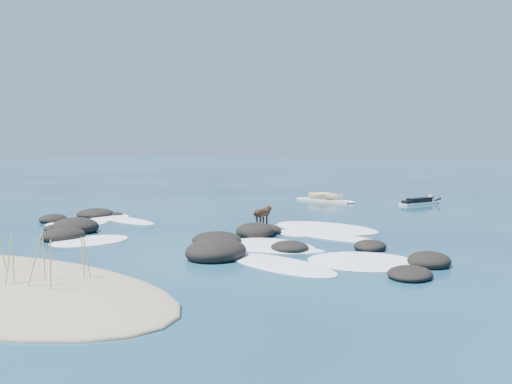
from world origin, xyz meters
The scene contains 7 objects.
ground centered at (0.00, 0.00, 0.00)m, with size 160.00×160.00×0.00m, color #0A2642.
dune_grass centered at (0.14, -8.07, 0.64)m, with size 4.20×1.71×1.22m.
reef_rocks centered at (-0.71, -2.03, 0.12)m, with size 14.69×5.64×0.64m.
breaking_foam centered at (0.72, -0.55, 0.01)m, with size 13.67×8.74×0.12m.
standing_surfer_rig centered at (-2.07, 10.07, 0.75)m, with size 3.34×0.84×1.90m.
paddling_surfer_rig centered at (2.15, 11.31, 0.14)m, with size 1.48×2.38×0.42m.
dog centered at (-0.08, 1.56, 0.47)m, with size 0.29×1.11×0.70m.
Camera 1 is at (10.34, -14.42, 2.84)m, focal length 40.00 mm.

